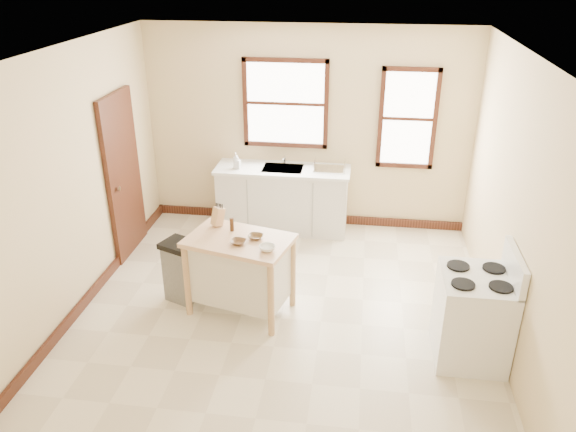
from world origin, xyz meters
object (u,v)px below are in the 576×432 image
(pepper_grinder, at_px, (232,224))
(trash_bin, at_px, (181,271))
(soap_bottle_a, at_px, (236,161))
(dish_rack, at_px, (330,166))
(kitchen_island, at_px, (240,275))
(soap_bottle_b, at_px, (237,162))
(knife_block, at_px, (218,217))
(bowl_a, at_px, (238,242))
(bowl_b, at_px, (256,237))
(gas_stove, at_px, (474,305))
(bowl_c, at_px, (267,248))

(pepper_grinder, bearing_deg, trash_bin, -175.57)
(soap_bottle_a, height_order, dish_rack, soap_bottle_a)
(dish_rack, bearing_deg, kitchen_island, -113.10)
(soap_bottle_b, xyz_separation_m, kitchen_island, (0.46, -1.99, -0.57))
(knife_block, height_order, bowl_a, knife_block)
(bowl_a, height_order, bowl_b, same)
(knife_block, xyz_separation_m, gas_stove, (2.66, -0.73, -0.41))
(trash_bin, bearing_deg, bowl_b, 16.10)
(gas_stove, bearing_deg, bowl_c, 173.14)
(bowl_a, height_order, bowl_c, bowl_c)
(soap_bottle_b, distance_m, knife_block, 1.72)
(knife_block, distance_m, bowl_b, 0.53)
(bowl_a, xyz_separation_m, trash_bin, (-0.73, 0.24, -0.55))
(soap_bottle_a, xyz_separation_m, knife_block, (0.18, -1.71, -0.04))
(pepper_grinder, bearing_deg, kitchen_island, -56.63)
(knife_block, height_order, gas_stove, gas_stove)
(kitchen_island, relative_size, gas_stove, 0.93)
(soap_bottle_b, height_order, bowl_b, soap_bottle_b)
(kitchen_island, height_order, bowl_b, bowl_b)
(soap_bottle_b, xyz_separation_m, dish_rack, (1.26, 0.12, -0.04))
(soap_bottle_a, bearing_deg, knife_block, -93.67)
(pepper_grinder, distance_m, bowl_b, 0.33)
(soap_bottle_a, bearing_deg, gas_stove, -50.43)
(gas_stove, bearing_deg, pepper_grinder, 165.81)
(dish_rack, distance_m, bowl_a, 2.36)
(bowl_b, bearing_deg, trash_bin, 173.75)
(knife_block, distance_m, pepper_grinder, 0.21)
(knife_block, height_order, pepper_grinder, knife_block)
(soap_bottle_b, bearing_deg, soap_bottle_a, -159.49)
(soap_bottle_b, bearing_deg, bowl_a, -69.93)
(soap_bottle_b, relative_size, gas_stove, 0.15)
(knife_block, relative_size, bowl_c, 1.22)
(dish_rack, distance_m, gas_stove, 3.03)
(bowl_c, bearing_deg, bowl_a, 162.88)
(soap_bottle_b, relative_size, bowl_a, 1.14)
(kitchen_island, bearing_deg, bowl_a, -67.11)
(pepper_grinder, relative_size, bowl_a, 0.95)
(soap_bottle_b, bearing_deg, kitchen_island, -69.70)
(dish_rack, relative_size, knife_block, 2.15)
(gas_stove, bearing_deg, trash_bin, 169.31)
(dish_rack, distance_m, kitchen_island, 2.32)
(kitchen_island, height_order, gas_stove, gas_stove)
(pepper_grinder, bearing_deg, bowl_c, -40.24)
(knife_block, distance_m, bowl_c, 0.80)
(bowl_b, relative_size, trash_bin, 0.22)
(trash_bin, bearing_deg, dish_rack, 75.10)
(bowl_c, bearing_deg, bowl_b, 124.62)
(soap_bottle_b, height_order, knife_block, soap_bottle_b)
(kitchen_island, relative_size, pepper_grinder, 7.24)
(soap_bottle_a, xyz_separation_m, bowl_a, (0.49, -2.10, -0.12))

